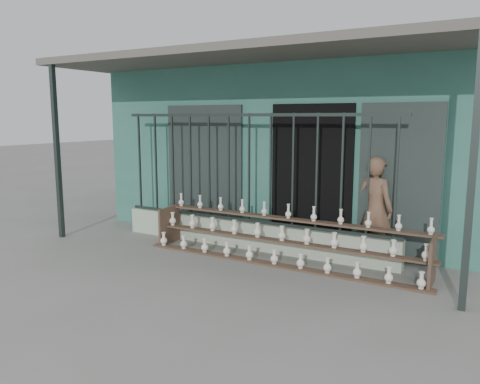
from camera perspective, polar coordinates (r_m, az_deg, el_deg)
The scene contains 6 objects.
ground at distance 6.89m, azimuth -4.17°, elevation -9.40°, with size 60.00×60.00×0.00m, color slate.
workshop_building at distance 10.33m, azimuth 8.95°, elevation 5.88°, with size 7.40×6.60×3.21m.
parapet_wall at distance 7.89m, azimuth 1.08°, elevation -5.26°, with size 5.00×0.20×0.45m, color #B5C9AC.
security_fence at distance 7.69m, azimuth 1.11°, elevation 2.88°, with size 5.00×0.04×1.80m.
shelf_rack at distance 7.16m, azimuth 5.03°, elevation -5.69°, with size 4.50×0.68×0.85m.
elderly_woman at distance 7.42m, azimuth 16.14°, elevation -1.99°, with size 0.59×0.38×1.60m, color brown.
Camera 1 is at (3.65, -5.42, 2.18)m, focal length 35.00 mm.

